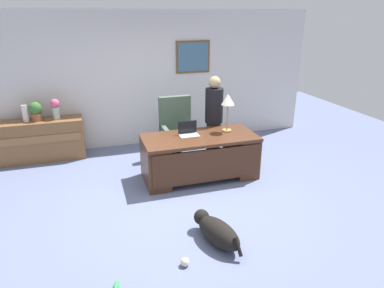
% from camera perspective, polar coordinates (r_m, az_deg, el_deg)
% --- Properties ---
extents(ground_plane, '(12.00, 12.00, 0.00)m').
position_cam_1_polar(ground_plane, '(5.27, -1.13, -9.00)').
color(ground_plane, slate).
extents(back_wall, '(7.00, 0.16, 2.70)m').
position_cam_1_polar(back_wall, '(7.21, -7.02, 10.64)').
color(back_wall, silver).
rests_on(back_wall, ground_plane).
extents(desk, '(1.88, 0.87, 0.74)m').
position_cam_1_polar(desk, '(5.73, 1.36, -1.92)').
color(desk, '#4C2B19').
rests_on(desk, ground_plane).
extents(credenza, '(1.57, 0.50, 0.77)m').
position_cam_1_polar(credenza, '(7.06, -23.83, 0.61)').
color(credenza, brown).
rests_on(credenza, ground_plane).
extents(armchair, '(0.60, 0.59, 1.18)m').
position_cam_1_polar(armchair, '(6.47, -2.47, 1.89)').
color(armchair, '#475B4C').
rests_on(armchair, ground_plane).
extents(person_standing, '(0.32, 0.32, 1.60)m').
position_cam_1_polar(person_standing, '(6.25, 3.64, 4.12)').
color(person_standing, '#262323').
rests_on(person_standing, ground_plane).
extents(dog_lying, '(0.50, 0.84, 0.30)m').
position_cam_1_polar(dog_lying, '(4.30, 4.13, -14.25)').
color(dog_lying, black).
rests_on(dog_lying, ground_plane).
extents(laptop, '(0.32, 0.22, 0.22)m').
position_cam_1_polar(laptop, '(5.67, -0.62, 2.05)').
color(laptop, '#B2B5BA').
rests_on(laptop, desk).
extents(desk_lamp, '(0.22, 0.22, 0.64)m').
position_cam_1_polar(desk_lamp, '(5.76, 5.98, 6.97)').
color(desk_lamp, '#9E8447').
rests_on(desk_lamp, desk).
extents(vase_with_flowers, '(0.17, 0.17, 0.39)m').
position_cam_1_polar(vase_with_flowers, '(6.86, -21.75, 5.64)').
color(vase_with_flowers, '#A8B2A2').
rests_on(vase_with_flowers, credenza).
extents(vase_empty, '(0.11, 0.11, 0.31)m').
position_cam_1_polar(vase_empty, '(6.94, -25.97, 4.63)').
color(vase_empty, silver).
rests_on(vase_empty, credenza).
extents(potted_plant, '(0.24, 0.24, 0.36)m').
position_cam_1_polar(potted_plant, '(6.90, -24.55, 5.15)').
color(potted_plant, brown).
rests_on(potted_plant, credenza).
extents(dog_toy_ball, '(0.10, 0.10, 0.10)m').
position_cam_1_polar(dog_toy_ball, '(4.02, -1.18, -19.00)').
color(dog_toy_ball, beige).
rests_on(dog_toy_ball, ground_plane).
extents(dog_toy_bone, '(0.09, 0.16, 0.05)m').
position_cam_1_polar(dog_toy_bone, '(3.87, -12.46, -21.97)').
color(dog_toy_bone, green).
rests_on(dog_toy_bone, ground_plane).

